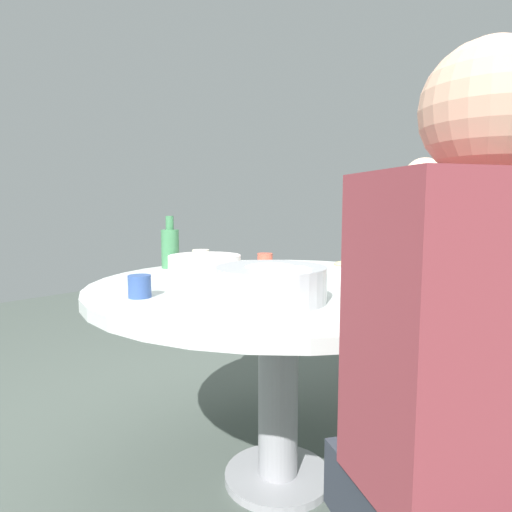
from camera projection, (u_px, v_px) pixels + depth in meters
name	position (u px, v px, depth m)	size (l,w,h in m)	color
ground	(278.00, 480.00, 1.62)	(8.00, 8.00, 0.00)	#4D5750
round_dining_table	(279.00, 315.00, 1.55)	(1.30, 1.30, 0.73)	#99999E
rice_bowl	(271.00, 283.00, 1.23)	(0.31, 0.31, 0.11)	#B2B5BA
soup_bowl	(205.00, 265.00, 1.72)	(0.31, 0.28, 0.07)	white
dish_stirfry	(416.00, 301.00, 1.17)	(0.19, 0.19, 0.04)	silver
dish_shrimp	(419.00, 279.00, 1.50)	(0.21, 0.21, 0.04)	silver
dish_noodles	(351.00, 266.00, 1.85)	(0.20, 0.20, 0.03)	silver
green_bottle	(170.00, 247.00, 1.88)	(0.08, 0.08, 0.22)	#3D7C4E
tea_cup_near	(140.00, 286.00, 1.28)	(0.07, 0.07, 0.07)	#325091
tea_cup_far	(201.00, 258.00, 1.94)	(0.08, 0.08, 0.07)	beige
tea_cup_side	(265.00, 259.00, 1.99)	(0.07, 0.07, 0.05)	#C54F3C
diner_left	(476.00, 354.00, 0.65)	(0.45, 0.46, 0.76)	#2D333D
stool_for_diner_right	(416.00, 360.00, 2.20)	(0.35, 0.35, 0.46)	brown
diner_right	(421.00, 250.00, 2.14)	(0.38, 0.36, 0.76)	#2D333D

